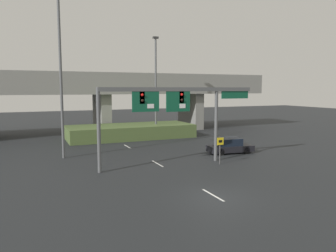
{
  "coord_description": "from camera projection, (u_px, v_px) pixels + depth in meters",
  "views": [
    {
      "loc": [
        -9.82,
        -15.69,
        6.2
      ],
      "look_at": [
        0.0,
        6.93,
        3.39
      ],
      "focal_mm": 35.0,
      "sensor_mm": 36.0,
      "label": 1
    }
  ],
  "objects": [
    {
      "name": "speed_limit_sign",
      "position": [
        220.0,
        146.0,
        26.83
      ],
      "size": [
        0.6,
        0.11,
        2.28
      ],
      "color": "#4C4C4C",
      "rests_on": "ground"
    },
    {
      "name": "overpass_bridge",
      "position": [
        101.0,
        91.0,
        46.0
      ],
      "size": [
        49.87,
        7.77,
        8.34
      ],
      "color": "gray",
      "rests_on": "ground"
    },
    {
      "name": "lane_markings",
      "position": [
        140.0,
        154.0,
        31.24
      ],
      "size": [
        0.14,
        46.5,
        0.01
      ],
      "color": "silver",
      "rests_on": "ground"
    },
    {
      "name": "grass_embankment",
      "position": [
        131.0,
        131.0,
        41.46
      ],
      "size": [
        15.63,
        6.13,
        1.64
      ],
      "color": "#4C6033",
      "rests_on": "ground"
    },
    {
      "name": "ground_plane",
      "position": [
        216.0,
        197.0,
        18.89
      ],
      "size": [
        160.0,
        160.0,
        0.0
      ],
      "primitive_type": "plane",
      "color": "black"
    },
    {
      "name": "signal_gantry",
      "position": [
        173.0,
        104.0,
        26.11
      ],
      "size": [
        13.48,
        0.44,
        6.32
      ],
      "color": "#515456",
      "rests_on": "ground"
    },
    {
      "name": "parked_sedan_near_right",
      "position": [
        230.0,
        146.0,
        31.67
      ],
      "size": [
        4.53,
        2.29,
        1.46
      ],
      "rotation": [
        0.0,
        0.0,
        -0.12
      ],
      "color": "black",
      "rests_on": "ground"
    },
    {
      "name": "highway_light_pole_near",
      "position": [
        61.0,
        70.0,
        28.55
      ],
      "size": [
        0.7,
        0.36,
        14.88
      ],
      "color": "#515456",
      "rests_on": "ground"
    },
    {
      "name": "highway_light_pole_far",
      "position": [
        156.0,
        85.0,
        41.62
      ],
      "size": [
        0.7,
        0.36,
        12.69
      ],
      "color": "#515456",
      "rests_on": "ground"
    }
  ]
}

